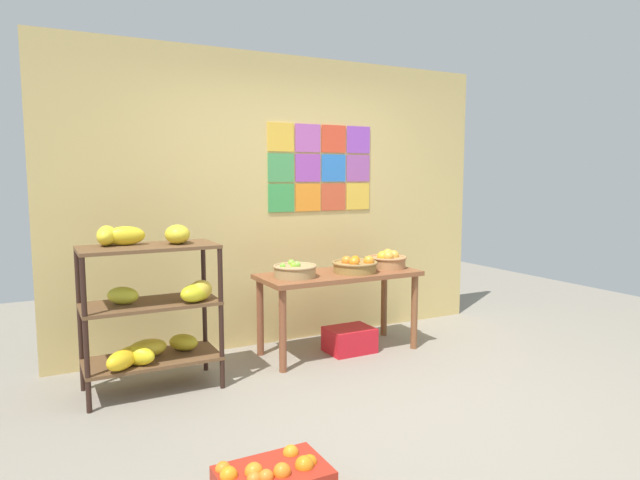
# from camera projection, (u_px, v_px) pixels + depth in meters

# --- Properties ---
(ground) EXTENTS (9.57, 9.57, 0.00)m
(ground) POSITION_uv_depth(u_px,v_px,m) (400.00, 409.00, 3.71)
(ground) COLOR gray
(back_wall_with_art) EXTENTS (4.25, 0.07, 2.64)m
(back_wall_with_art) POSITION_uv_depth(u_px,v_px,m) (287.00, 201.00, 5.15)
(back_wall_with_art) COLOR tan
(back_wall_with_art) RESTS_ON ground
(banana_shelf_unit) EXTENTS (0.95, 0.57, 1.21)m
(banana_shelf_unit) POSITION_uv_depth(u_px,v_px,m) (153.00, 299.00, 3.98)
(banana_shelf_unit) COLOR black
(banana_shelf_unit) RESTS_ON ground
(display_table) EXTENTS (1.41, 0.60, 0.71)m
(display_table) POSITION_uv_depth(u_px,v_px,m) (339.00, 284.00, 4.86)
(display_table) COLOR brown
(display_table) RESTS_ON ground
(fruit_basket_left) EXTENTS (0.37, 0.37, 0.13)m
(fruit_basket_left) POSITION_uv_depth(u_px,v_px,m) (295.00, 270.00, 4.63)
(fruit_basket_left) COLOR #A68856
(fruit_basket_left) RESTS_ON display_table
(fruit_basket_back_left) EXTENTS (0.40, 0.40, 0.15)m
(fruit_basket_back_left) POSITION_uv_depth(u_px,v_px,m) (355.00, 266.00, 4.85)
(fruit_basket_back_left) COLOR olive
(fruit_basket_back_left) RESTS_ON display_table
(fruit_basket_centre) EXTENTS (0.34, 0.34, 0.17)m
(fruit_basket_centre) POSITION_uv_depth(u_px,v_px,m) (388.00, 260.00, 5.08)
(fruit_basket_centre) COLOR #B27B4C
(fruit_basket_centre) RESTS_ON display_table
(produce_crate_under_table) EXTENTS (0.41, 0.32, 0.22)m
(produce_crate_under_table) POSITION_uv_depth(u_px,v_px,m) (349.00, 340.00, 4.92)
(produce_crate_under_table) COLOR red
(produce_crate_under_table) RESTS_ON ground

